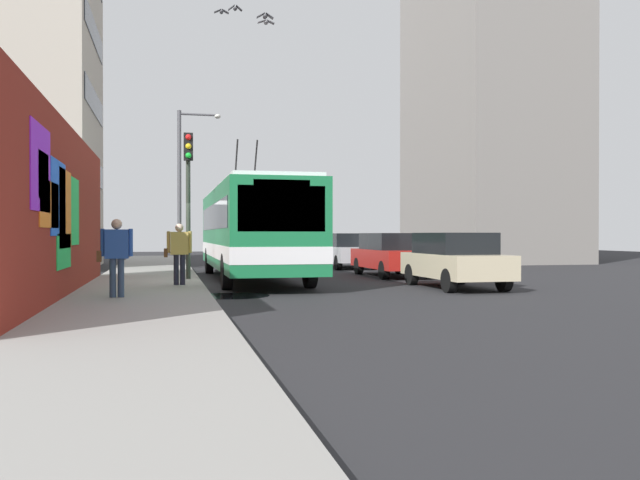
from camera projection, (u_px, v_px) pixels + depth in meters
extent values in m
plane|color=#232326|center=(201.00, 285.00, 20.02)|extent=(80.00, 80.00, 0.00)
cube|color=gray|center=(146.00, 283.00, 19.65)|extent=(48.00, 3.20, 0.15)
cube|color=maroon|center=(64.00, 213.00, 15.49)|extent=(14.30, 0.30, 4.08)
cube|color=orange|center=(65.00, 209.00, 14.64)|extent=(1.77, 0.02, 1.73)
cube|color=orange|center=(50.00, 204.00, 12.69)|extent=(2.11, 0.02, 0.90)
cube|color=green|center=(75.00, 212.00, 16.17)|extent=(1.42, 0.02, 1.63)
cube|color=#8C19D8|center=(41.00, 168.00, 11.82)|extent=(1.89, 0.02, 1.55)
cube|color=green|center=(64.00, 251.00, 14.47)|extent=(1.97, 0.02, 0.76)
cube|color=blue|center=(58.00, 198.00, 13.73)|extent=(1.89, 0.02, 1.56)
cube|color=#33D8E5|center=(43.00, 176.00, 12.04)|extent=(1.02, 0.02, 0.86)
cube|color=black|center=(95.00, 172.00, 30.49)|extent=(7.54, 0.04, 1.10)
cube|color=black|center=(95.00, 103.00, 30.46)|extent=(7.54, 0.04, 1.10)
cube|color=black|center=(94.00, 33.00, 30.43)|extent=(7.54, 0.04, 1.10)
cube|color=gray|center=(488.00, 71.00, 37.99)|extent=(10.68, 6.80, 21.83)
cube|color=black|center=(541.00, 186.00, 38.81)|extent=(9.08, 0.04, 1.10)
cube|color=black|center=(541.00, 131.00, 38.79)|extent=(9.08, 0.04, 1.10)
cube|color=black|center=(542.00, 76.00, 38.76)|extent=(9.08, 0.04, 1.10)
cube|color=black|center=(542.00, 22.00, 38.73)|extent=(9.08, 0.04, 1.10)
cube|color=#19723F|center=(252.00, 229.00, 22.40)|extent=(12.15, 2.60, 2.56)
cube|color=silver|center=(252.00, 189.00, 22.39)|extent=(11.67, 2.39, 0.12)
cube|color=white|center=(252.00, 250.00, 22.41)|extent=(12.17, 2.62, 0.44)
cube|color=black|center=(282.00, 208.00, 16.50)|extent=(0.04, 2.21, 1.15)
cube|color=black|center=(252.00, 217.00, 22.40)|extent=(11.18, 2.63, 0.82)
cube|color=orange|center=(282.00, 185.00, 16.50)|extent=(0.06, 1.43, 0.28)
cylinder|color=black|center=(255.00, 170.00, 24.24)|extent=(1.43, 0.06, 2.00)
cylinder|color=black|center=(236.00, 169.00, 24.08)|extent=(1.43, 0.06, 2.00)
cylinder|color=black|center=(310.00, 271.00, 18.89)|extent=(1.00, 0.28, 1.00)
cylinder|color=black|center=(227.00, 272.00, 18.36)|extent=(1.00, 0.28, 1.00)
cylinder|color=black|center=(269.00, 260.00, 26.47)|extent=(1.00, 0.28, 1.00)
cylinder|color=black|center=(209.00, 261.00, 25.93)|extent=(1.00, 0.28, 1.00)
cube|color=#C6B793|center=(455.00, 265.00, 18.84)|extent=(4.13, 1.78, 0.66)
cube|color=black|center=(454.00, 243.00, 18.92)|extent=(2.48, 1.60, 0.60)
cylinder|color=black|center=(504.00, 280.00, 17.70)|extent=(0.64, 0.22, 0.64)
cylinder|color=black|center=(449.00, 281.00, 17.34)|extent=(0.64, 0.22, 0.64)
cylinder|color=black|center=(460.00, 274.00, 20.35)|extent=(0.64, 0.22, 0.64)
cylinder|color=black|center=(412.00, 274.00, 19.99)|extent=(0.64, 0.22, 0.64)
cube|color=#B21E19|center=(392.00, 259.00, 24.09)|extent=(4.62, 1.85, 0.66)
cube|color=black|center=(391.00, 241.00, 24.18)|extent=(2.77, 1.66, 0.60)
cylinder|color=black|center=(430.00, 270.00, 22.80)|extent=(0.64, 0.22, 0.64)
cylinder|color=black|center=(384.00, 270.00, 22.43)|extent=(0.64, 0.22, 0.64)
cylinder|color=black|center=(399.00, 266.00, 25.77)|extent=(0.64, 0.22, 0.64)
cylinder|color=black|center=(359.00, 266.00, 25.40)|extent=(0.64, 0.22, 0.64)
cube|color=#B7B7BC|center=(347.00, 254.00, 30.10)|extent=(4.54, 1.84, 0.66)
cube|color=black|center=(347.00, 240.00, 30.18)|extent=(2.72, 1.65, 0.60)
cylinder|color=black|center=(374.00, 262.00, 28.83)|extent=(0.64, 0.22, 0.64)
cylinder|color=black|center=(338.00, 263.00, 28.46)|extent=(0.64, 0.22, 0.64)
cylinder|color=black|center=(355.00, 260.00, 31.75)|extent=(0.64, 0.22, 0.64)
cylinder|color=black|center=(322.00, 260.00, 31.38)|extent=(0.64, 0.22, 0.64)
cylinder|color=#1E1E2D|center=(183.00, 270.00, 18.12)|extent=(0.14, 0.14, 0.83)
cylinder|color=#1E1E2D|center=(176.00, 270.00, 18.08)|extent=(0.14, 0.14, 0.83)
cube|color=gold|center=(179.00, 243.00, 18.10)|extent=(0.22, 0.48, 0.62)
cylinder|color=gold|center=(190.00, 242.00, 18.16)|extent=(0.09, 0.09, 0.59)
cylinder|color=gold|center=(168.00, 242.00, 18.03)|extent=(0.09, 0.09, 0.59)
sphere|color=beige|center=(179.00, 228.00, 18.09)|extent=(0.22, 0.22, 0.22)
cube|color=#593319|center=(166.00, 253.00, 18.02)|extent=(0.14, 0.10, 0.24)
cylinder|color=#2D3F59|center=(121.00, 278.00, 14.56)|extent=(0.14, 0.14, 0.85)
cylinder|color=#2D3F59|center=(113.00, 278.00, 14.52)|extent=(0.14, 0.14, 0.85)
cube|color=#264C99|center=(117.00, 244.00, 14.53)|extent=(0.22, 0.50, 0.64)
cylinder|color=#264C99|center=(131.00, 242.00, 14.60)|extent=(0.09, 0.09, 0.61)
cylinder|color=#264C99|center=(102.00, 243.00, 14.46)|extent=(0.09, 0.09, 0.61)
sphere|color=tan|center=(117.00, 224.00, 14.53)|extent=(0.23, 0.23, 0.23)
cube|color=#593319|center=(99.00, 256.00, 14.45)|extent=(0.14, 0.10, 0.24)
cylinder|color=#2D382D|center=(188.00, 206.00, 20.54)|extent=(0.14, 0.14, 4.52)
cube|color=black|center=(188.00, 147.00, 20.31)|extent=(0.20, 0.28, 0.84)
sphere|color=red|center=(188.00, 137.00, 20.20)|extent=(0.18, 0.18, 0.18)
sphere|color=yellow|center=(188.00, 146.00, 20.20)|extent=(0.18, 0.18, 0.18)
sphere|color=green|center=(188.00, 155.00, 20.20)|extent=(0.18, 0.18, 0.18)
cylinder|color=#4C4C51|center=(179.00, 188.00, 29.56)|extent=(0.18, 0.18, 6.92)
cylinder|color=#4C4C51|center=(199.00, 115.00, 29.72)|extent=(0.10, 1.70, 0.10)
ellipsoid|color=silver|center=(218.00, 116.00, 29.92)|extent=(0.44, 0.28, 0.20)
ellipsoid|color=#47474C|center=(265.00, 17.00, 20.88)|extent=(0.32, 0.14, 0.12)
cube|color=#47474C|center=(269.00, 16.00, 20.91)|extent=(0.20, 0.25, 0.17)
cube|color=#47474C|center=(261.00, 15.00, 20.85)|extent=(0.20, 0.25, 0.17)
ellipsoid|color=slate|center=(266.00, 23.00, 21.80)|extent=(0.32, 0.14, 0.12)
cube|color=slate|center=(270.00, 22.00, 21.83)|extent=(0.20, 0.27, 0.12)
cube|color=slate|center=(262.00, 21.00, 21.77)|extent=(0.20, 0.27, 0.12)
ellipsoid|color=#47474C|center=(221.00, 12.00, 24.64)|extent=(0.32, 0.14, 0.12)
cube|color=#47474C|center=(225.00, 12.00, 24.67)|extent=(0.20, 0.26, 0.14)
cube|color=#47474C|center=(218.00, 11.00, 24.60)|extent=(0.20, 0.26, 0.14)
ellipsoid|color=#47474C|center=(235.00, 9.00, 24.17)|extent=(0.32, 0.14, 0.12)
cube|color=#47474C|center=(239.00, 8.00, 24.20)|extent=(0.20, 0.23, 0.19)
cube|color=#47474C|center=(231.00, 8.00, 24.13)|extent=(0.20, 0.23, 0.19)
cylinder|color=black|center=(233.00, 296.00, 16.48)|extent=(1.83, 1.83, 0.00)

